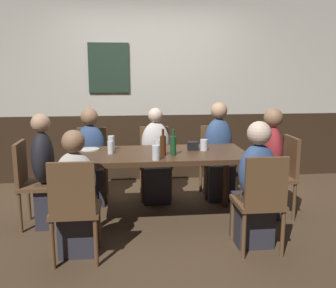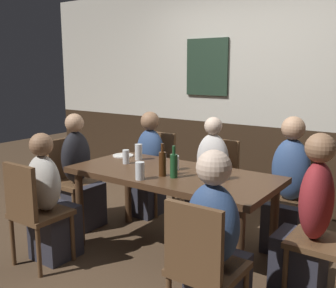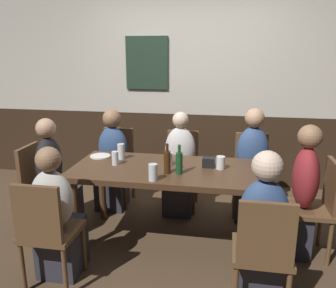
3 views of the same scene
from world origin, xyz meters
name	(u,v)px [view 3 (image 3 of 3)]	position (x,y,z in m)	size (l,w,h in m)	color
ground_plane	(169,240)	(0.00, 0.00, 0.00)	(12.00, 12.00, 0.00)	#4C3826
wall_back	(190,88)	(0.00, 1.65, 1.30)	(6.40, 0.13, 2.60)	#332316
dining_table	(169,176)	(0.00, 0.00, 0.66)	(1.78, 0.83, 0.74)	#472D1C
chair_left_far	(117,161)	(-0.78, 0.83, 0.50)	(0.40, 0.40, 0.88)	brown
chair_head_west	(40,183)	(-1.30, 0.00, 0.50)	(0.40, 0.40, 0.88)	brown
chair_left_near	(47,229)	(-0.78, -0.83, 0.50)	(0.40, 0.40, 0.88)	brown
chair_right_near	(263,249)	(0.78, -0.83, 0.50)	(0.40, 0.40, 0.88)	brown
chair_right_far	(251,169)	(0.78, 0.83, 0.50)	(0.40, 0.40, 0.88)	brown
chair_head_east	(317,203)	(1.30, 0.00, 0.50)	(0.40, 0.40, 0.88)	brown
chair_mid_far	(182,165)	(0.00, 0.83, 0.50)	(0.40, 0.40, 0.88)	brown
person_left_far	(112,166)	(-0.78, 0.67, 0.48)	(0.34, 0.37, 1.14)	#2D2D38
person_head_west	(55,185)	(-1.14, 0.00, 0.49)	(0.37, 0.34, 1.16)	#2D2D38
person_left_near	(57,223)	(-0.78, -0.67, 0.46)	(0.34, 0.37, 1.10)	#2D2D38
person_right_near	(261,238)	(0.78, -0.67, 0.49)	(0.34, 0.37, 1.15)	#2D2D38
person_right_far	(251,172)	(0.78, 0.67, 0.51)	(0.34, 0.37, 1.20)	#2D2D38
person_head_east	(298,201)	(1.14, 0.00, 0.50)	(0.37, 0.34, 1.19)	#2D2D38
person_mid_far	(179,171)	(0.00, 0.67, 0.48)	(0.34, 0.37, 1.14)	#2D2D38
beer_glass_tall	(115,159)	(-0.51, 0.00, 0.80)	(0.06, 0.06, 0.13)	silver
pint_glass_amber	(121,153)	(-0.51, 0.18, 0.81)	(0.07, 0.07, 0.15)	silver
tumbler_water	(221,163)	(0.46, 0.05, 0.79)	(0.08, 0.08, 0.12)	silver
pint_glass_pale	(153,173)	(-0.08, -0.33, 0.80)	(0.07, 0.07, 0.14)	silver
highball_clear	(168,160)	(-0.02, 0.07, 0.79)	(0.07, 0.07, 0.12)	silver
beer_bottle_green	(179,162)	(0.11, -0.14, 0.84)	(0.06, 0.06, 0.26)	#194723
beer_bottle_brown	(167,162)	(0.01, -0.15, 0.85)	(0.06, 0.06, 0.27)	#42230F
plate_white_large	(100,156)	(-0.75, 0.22, 0.75)	(0.21, 0.21, 0.01)	white
condiment_caddy	(208,162)	(0.35, 0.09, 0.79)	(0.11, 0.09, 0.09)	black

